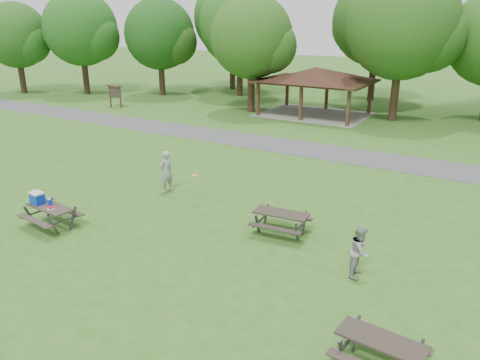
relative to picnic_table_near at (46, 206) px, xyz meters
name	(u,v)px	position (x,y,z in m)	size (l,w,h in m)	color
ground	(158,242)	(4.47, 1.08, -0.79)	(160.00, 160.00, 0.00)	#2E5F1B
asphalt_path	(312,150)	(4.47, 15.08, -0.78)	(120.00, 3.20, 0.02)	#464649
pavilion	(316,76)	(0.47, 25.08, 2.27)	(8.60, 7.01, 3.76)	#3B2215
notice_board	(115,92)	(-15.53, 19.08, 0.52)	(1.60, 0.30, 1.88)	#391E14
tree_row_a	(82,31)	(-23.44, 23.10, 5.36)	(7.56, 7.20, 9.97)	black
tree_row_b	(160,36)	(-16.45, 26.60, 4.88)	(7.14, 6.80, 9.28)	#322116
tree_row_c	(241,27)	(-9.43, 30.10, 5.75)	(8.19, 7.80, 10.67)	black
tree_row_d	(253,40)	(-4.45, 23.60, 4.98)	(6.93, 6.60, 9.27)	#2F1E15
tree_row_e	(403,27)	(6.57, 26.10, 5.99)	(8.40, 8.00, 11.02)	#332116
tree_deep_a	(233,20)	(-12.43, 33.60, 6.34)	(8.40, 8.00, 11.38)	black
tree_deep_b	(378,24)	(2.57, 34.10, 6.10)	(8.40, 8.00, 11.13)	black
tree_flank_left	(17,37)	(-29.45, 20.10, 4.74)	(6.72, 6.40, 8.93)	black
picnic_table_near	(46,206)	(0.00, 0.00, 0.00)	(2.14, 1.78, 1.38)	#312823
picnic_table_middle	(281,218)	(7.89, 3.94, -0.16)	(2.11, 1.76, 0.86)	#29231E
picnic_table_far	(381,346)	(12.89, -1.22, -0.17)	(2.06, 1.71, 0.84)	black
frisbee_in_flight	(194,175)	(3.51, 4.64, 0.49)	(0.31, 0.31, 0.02)	yellow
frisbee_thrower	(166,172)	(1.55, 5.17, 0.17)	(0.70, 0.46, 1.93)	#959597
frisbee_catcher	(360,251)	(11.25, 2.52, 0.03)	(0.80, 0.62, 1.64)	#939395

